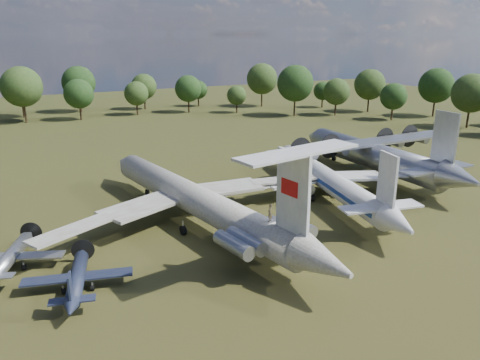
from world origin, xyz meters
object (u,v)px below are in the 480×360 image
il62_airliner (195,205)px  small_prop_west (78,281)px  tu104_jet (327,183)px  small_prop_northwest (11,260)px  an12_transport (372,159)px  person_on_il62 (270,212)px

il62_airliner → small_prop_west: (-15.76, -9.91, -1.55)m
small_prop_west → il62_airliner: bearing=46.3°
tu104_jet → small_prop_northwest: 41.90m
an12_transport → small_prop_northwest: an12_transport is taller
tu104_jet → an12_transport: an12_transport is taller
an12_transport → person_on_il62: person_on_il62 is taller
an12_transport → small_prop_northwest: 56.55m
an12_transport → tu104_jet: bearing=-156.7°
an12_transport → small_prop_west: (-50.45, -16.50, -1.75)m
tu104_jet → an12_transport: bearing=34.9°
il62_airliner → person_on_il62: size_ratio=28.26×
an12_transport → small_prop_northwest: size_ratio=2.99×
tu104_jet → an12_transport: size_ratio=1.03×
il62_airliner → person_on_il62: person_on_il62 is taller
small_prop_northwest → an12_transport: bearing=31.7°
tu104_jet → an12_transport: 15.26m
small_prop_northwest → small_prop_west: bearing=-31.8°
an12_transport → small_prop_west: an12_transport is taller
small_prop_west → person_on_il62: bearing=1.2°
small_prop_northwest → il62_airliner: bearing=29.2°
il62_airliner → small_prop_northwest: il62_airliner is taller
tu104_jet → small_prop_west: tu104_jet is taller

